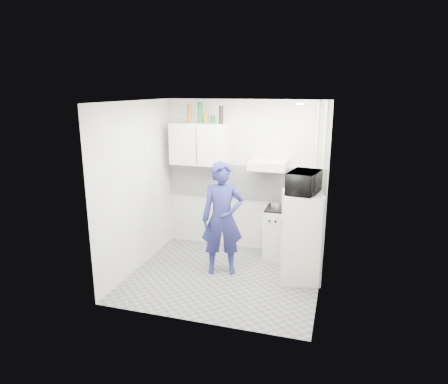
# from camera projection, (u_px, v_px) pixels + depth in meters

# --- Properties ---
(floor) EXTENTS (2.80, 2.80, 0.00)m
(floor) POSITION_uv_depth(u_px,v_px,m) (224.00, 277.00, 6.05)
(floor) COLOR slate
(floor) RESTS_ON ground
(ceiling) EXTENTS (2.80, 2.80, 0.00)m
(ceiling) POSITION_uv_depth(u_px,v_px,m) (224.00, 101.00, 5.39)
(ceiling) COLOR white
(ceiling) RESTS_ON wall_back
(wall_back) EXTENTS (2.80, 0.00, 2.80)m
(wall_back) POSITION_uv_depth(u_px,v_px,m) (245.00, 176.00, 6.88)
(wall_back) COLOR silver
(wall_back) RESTS_ON floor
(wall_left) EXTENTS (0.00, 2.60, 2.60)m
(wall_left) POSITION_uv_depth(u_px,v_px,m) (137.00, 187.00, 6.11)
(wall_left) COLOR silver
(wall_left) RESTS_ON floor
(wall_right) EXTENTS (0.00, 2.60, 2.60)m
(wall_right) POSITION_uv_depth(u_px,v_px,m) (324.00, 202.00, 5.33)
(wall_right) COLOR silver
(wall_right) RESTS_ON floor
(person) EXTENTS (0.73, 0.59, 1.74)m
(person) POSITION_uv_depth(u_px,v_px,m) (222.00, 219.00, 6.01)
(person) COLOR navy
(person) RESTS_ON floor
(stove) EXTENTS (0.52, 0.52, 0.83)m
(stove) POSITION_uv_depth(u_px,v_px,m) (281.00, 233.00, 6.68)
(stove) COLOR beige
(stove) RESTS_ON floor
(fridge) EXTENTS (0.66, 0.66, 1.33)m
(fridge) POSITION_uv_depth(u_px,v_px,m) (301.00, 237.00, 5.83)
(fridge) COLOR white
(fridge) RESTS_ON floor
(stove_top) EXTENTS (0.50, 0.50, 0.03)m
(stove_top) POSITION_uv_depth(u_px,v_px,m) (282.00, 209.00, 6.57)
(stove_top) COLOR black
(stove_top) RESTS_ON stove
(saucepan) EXTENTS (0.20, 0.20, 0.11)m
(saucepan) POSITION_uv_depth(u_px,v_px,m) (277.00, 205.00, 6.54)
(saucepan) COLOR silver
(saucepan) RESTS_ON stove_top
(microwave) EXTENTS (0.63, 0.48, 0.31)m
(microwave) POSITION_uv_depth(u_px,v_px,m) (304.00, 182.00, 5.62)
(microwave) COLOR black
(microwave) RESTS_ON fridge
(bottle_c) EXTENTS (0.08, 0.08, 0.31)m
(bottle_c) POSITION_uv_depth(u_px,v_px,m) (190.00, 114.00, 6.71)
(bottle_c) COLOR brown
(bottle_c) RESTS_ON upper_cabinet
(bottle_d) EXTENTS (0.08, 0.08, 0.35)m
(bottle_d) POSITION_uv_depth(u_px,v_px,m) (200.00, 113.00, 6.65)
(bottle_d) COLOR #144C1E
(bottle_d) RESTS_ON upper_cabinet
(canister_a) EXTENTS (0.08, 0.08, 0.20)m
(canister_a) POSITION_uv_depth(u_px,v_px,m) (206.00, 118.00, 6.64)
(canister_a) COLOR brown
(canister_a) RESTS_ON upper_cabinet
(canister_b) EXTENTS (0.07, 0.07, 0.14)m
(canister_b) POSITION_uv_depth(u_px,v_px,m) (213.00, 119.00, 6.62)
(canister_b) COLOR #144C1E
(canister_b) RESTS_ON upper_cabinet
(bottle_e) EXTENTS (0.07, 0.07, 0.29)m
(bottle_e) POSITION_uv_depth(u_px,v_px,m) (221.00, 115.00, 6.56)
(bottle_e) COLOR black
(bottle_e) RESTS_ON upper_cabinet
(upper_cabinet) EXTENTS (1.00, 0.35, 0.70)m
(upper_cabinet) POSITION_uv_depth(u_px,v_px,m) (200.00, 144.00, 6.79)
(upper_cabinet) COLOR white
(upper_cabinet) RESTS_ON wall_back
(range_hood) EXTENTS (0.60, 0.50, 0.14)m
(range_hood) POSITION_uv_depth(u_px,v_px,m) (268.00, 165.00, 6.46)
(range_hood) COLOR beige
(range_hood) RESTS_ON wall_back
(backsplash) EXTENTS (2.74, 0.03, 0.60)m
(backsplash) POSITION_uv_depth(u_px,v_px,m) (244.00, 182.00, 6.89)
(backsplash) COLOR white
(backsplash) RESTS_ON wall_back
(pipe_a) EXTENTS (0.05, 0.05, 2.60)m
(pipe_a) POSITION_uv_depth(u_px,v_px,m) (322.00, 182.00, 6.45)
(pipe_a) COLOR beige
(pipe_a) RESTS_ON floor
(pipe_b) EXTENTS (0.04, 0.04, 2.60)m
(pipe_b) POSITION_uv_depth(u_px,v_px,m) (314.00, 182.00, 6.48)
(pipe_b) COLOR beige
(pipe_b) RESTS_ON floor
(ceiling_spot_fixture) EXTENTS (0.10, 0.10, 0.02)m
(ceiling_spot_fixture) POSITION_uv_depth(u_px,v_px,m) (300.00, 104.00, 5.31)
(ceiling_spot_fixture) COLOR white
(ceiling_spot_fixture) RESTS_ON ceiling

